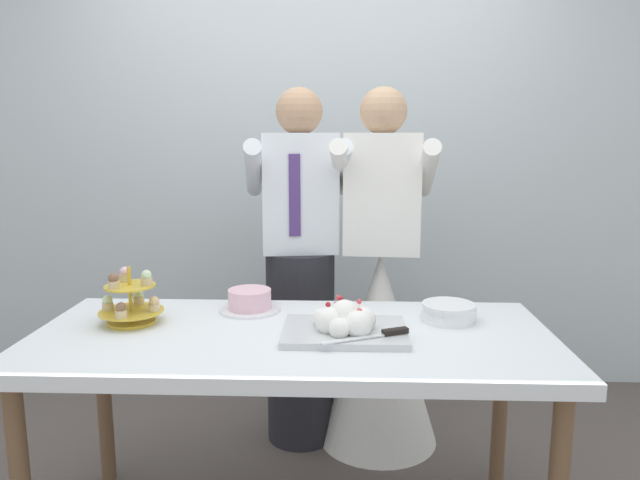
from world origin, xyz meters
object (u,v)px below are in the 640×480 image
at_px(main_cake_tray, 346,324).
at_px(person_groom, 300,288).
at_px(cupcake_stand, 131,302).
at_px(round_cake, 250,301).
at_px(plate_stack, 449,312).
at_px(dessert_table, 292,353).
at_px(person_bride, 380,323).

distance_m(main_cake_tray, person_groom, 0.77).
bearing_deg(cupcake_stand, round_cake, 22.90).
xyz_separation_m(main_cake_tray, person_groom, (-0.21, 0.74, -0.07)).
height_order(plate_stack, round_cake, round_cake).
bearing_deg(dessert_table, main_cake_tray, -6.98).
relative_size(dessert_table, person_groom, 1.08).
distance_m(dessert_table, plate_stack, 0.60).
height_order(main_cake_tray, plate_stack, main_cake_tray).
height_order(main_cake_tray, person_groom, person_groom).
distance_m(plate_stack, person_groom, 0.81).
relative_size(cupcake_stand, person_bride, 0.14).
height_order(dessert_table, person_bride, person_bride).
bearing_deg(round_cake, dessert_table, -53.36).
height_order(dessert_table, plate_stack, plate_stack).
relative_size(dessert_table, round_cake, 7.50).
relative_size(plate_stack, person_groom, 0.12).
height_order(dessert_table, main_cake_tray, main_cake_tray).
xyz_separation_m(dessert_table, person_groom, (-0.02, 0.71, 0.05)).
xyz_separation_m(cupcake_stand, round_cake, (0.41, 0.17, -0.04)).
bearing_deg(person_bride, cupcake_stand, -146.66).
bearing_deg(person_bride, person_groom, 178.03).
bearing_deg(round_cake, main_cake_tray, -36.39).
xyz_separation_m(round_cake, person_groom, (0.16, 0.46, -0.07)).
bearing_deg(plate_stack, round_cake, 172.75).
xyz_separation_m(main_cake_tray, plate_stack, (0.38, 0.18, -0.01)).
relative_size(plate_stack, round_cake, 0.84).
distance_m(main_cake_tray, person_bride, 0.78).
bearing_deg(dessert_table, plate_stack, 15.35).
height_order(person_groom, person_bride, same).
xyz_separation_m(dessert_table, round_cake, (-0.19, 0.25, 0.11)).
relative_size(dessert_table, person_bride, 1.08).
relative_size(dessert_table, main_cake_tray, 4.25).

